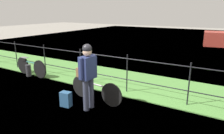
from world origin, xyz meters
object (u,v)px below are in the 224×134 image
object	(u,v)px
mooring_bollard	(29,70)
cyclist_person	(88,71)
backpack_on_paving	(66,99)
bicycle_parked	(31,67)
bicycle_main	(95,90)
wooden_crate	(84,72)
terrier_dog	(84,65)

from	to	relation	value
mooring_bollard	cyclist_person	bearing A→B (deg)	-15.11
backpack_on_paving	bicycle_parked	world-z (taller)	bicycle_parked
bicycle_main	bicycle_parked	world-z (taller)	bicycle_parked
bicycle_main	wooden_crate	bearing A→B (deg)	175.54
terrier_dog	backpack_on_paving	bearing A→B (deg)	-96.91
cyclist_person	mooring_bollard	xyz separation A→B (m)	(-3.66, 0.99, -0.78)
wooden_crate	mooring_bollard	world-z (taller)	wooden_crate
backpack_on_paving	wooden_crate	bearing A→B (deg)	-101.97
wooden_crate	terrier_dog	bearing A→B (deg)	-4.46
bicycle_parked	wooden_crate	bearing A→B (deg)	-10.89
cyclist_person	bicycle_main	bearing A→B (deg)	106.34
terrier_dog	cyclist_person	distance (m)	0.71
terrier_dog	mooring_bollard	distance (m)	3.27
cyclist_person	wooden_crate	bearing A→B (deg)	137.41
backpack_on_paving	cyclist_person	bearing A→B (deg)	-168.29
cyclist_person	mooring_bollard	bearing A→B (deg)	164.89
bicycle_main	wooden_crate	size ratio (longest dim) A/B	5.26
cyclist_person	mooring_bollard	size ratio (longest dim) A/B	3.76
mooring_bollard	bicycle_main	bearing A→B (deg)	-8.49
backpack_on_paving	bicycle_main	bearing A→B (deg)	-131.81
cyclist_person	bicycle_parked	size ratio (longest dim) A/B	0.98
wooden_crate	bicycle_main	bearing A→B (deg)	-4.46
terrier_dog	bicycle_parked	size ratio (longest dim) A/B	0.19
bicycle_main	bicycle_parked	xyz separation A→B (m)	(-3.49, 0.63, 0.02)
wooden_crate	backpack_on_paving	xyz separation A→B (m)	(-0.06, -0.70, -0.57)
bicycle_main	terrier_dog	xyz separation A→B (m)	(-0.38, 0.03, 0.63)
wooden_crate	bicycle_parked	distance (m)	3.17
wooden_crate	cyclist_person	bearing A→B (deg)	-42.59
mooring_bollard	terrier_dog	bearing A→B (deg)	-8.97
backpack_on_paving	mooring_bollard	xyz separation A→B (m)	(-3.06, 1.19, 0.02)
wooden_crate	cyclist_person	world-z (taller)	cyclist_person
bicycle_main	bicycle_parked	size ratio (longest dim) A/B	1.00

